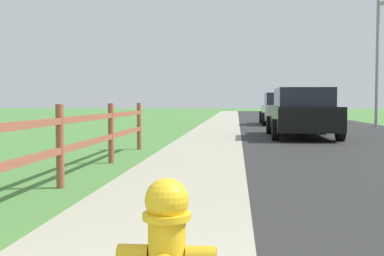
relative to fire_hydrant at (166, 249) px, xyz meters
name	(u,v)px	position (x,y,z in m)	size (l,w,h in m)	color
ground_plane	(239,124)	(0.52, 23.65, -0.40)	(120.00, 120.00, 0.00)	#4A803B
road_asphalt	(302,123)	(4.02, 25.65, -0.39)	(7.00, 66.00, 0.01)	#292929
curb_concrete	(187,122)	(-2.48, 25.65, -0.39)	(6.00, 66.00, 0.01)	#A4A18A
grass_verge	(161,122)	(-3.98, 25.65, -0.39)	(5.00, 66.00, 0.00)	#4A803B
fire_hydrant	(166,249)	(0.00, 0.00, 0.00)	(0.53, 0.44, 0.78)	yellow
rail_fence	(60,139)	(-2.01, 3.93, 0.27)	(0.11, 11.06, 1.14)	brown
parked_suv_black	(302,113)	(2.51, 14.05, 0.41)	(2.16, 5.00, 1.61)	black
parked_car_silver	(281,109)	(2.66, 23.18, 0.40)	(2.11, 4.47, 1.62)	#B7BABF
street_lamp	(380,51)	(6.67, 20.10, 3.00)	(1.17, 0.20, 5.64)	gray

